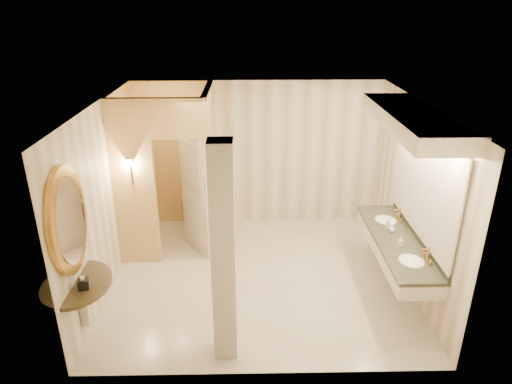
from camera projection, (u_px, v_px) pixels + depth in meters
floor at (259, 276)px, 7.13m from camera, size 4.50×4.50×0.00m
ceiling at (260, 105)px, 6.07m from camera, size 4.50×4.50×0.00m
wall_back at (257, 154)px, 8.44m from camera, size 4.50×0.02×2.70m
wall_front at (265, 275)px, 4.76m from camera, size 4.50×0.02×2.70m
wall_left at (103, 199)px, 6.56m from camera, size 0.02×4.00×2.70m
wall_right at (414, 196)px, 6.64m from camera, size 0.02×4.00×2.70m
toilet_closet at (189, 172)px, 7.45m from camera, size 1.50×1.55×2.70m
wall_sconce at (130, 164)px, 6.81m from camera, size 0.14×0.14×0.42m
vanity at (407, 190)px, 6.16m from camera, size 0.75×2.39×2.09m
console_shelf at (72, 248)px, 5.27m from camera, size 1.00×1.00×1.95m
pillar at (223, 256)px, 5.10m from camera, size 0.27×0.27×2.70m
tissue_box at (83, 284)px, 5.32m from camera, size 0.15×0.15×0.12m
toilet at (199, 210)px, 8.59m from camera, size 0.57×0.75×0.67m
soap_bottle_a at (400, 242)px, 6.25m from camera, size 0.07×0.07×0.12m
soap_bottle_b at (392, 228)px, 6.62m from camera, size 0.12×0.12×0.12m
soap_bottle_c at (388, 223)px, 6.71m from camera, size 0.08×0.08×0.18m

